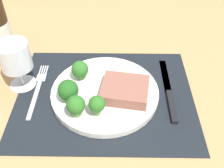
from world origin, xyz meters
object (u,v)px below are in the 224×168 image
Objects in this scene: steak at (125,90)px; fork at (38,89)px; wine_glass at (15,59)px; plate at (105,92)px; knife at (169,93)px.

steak reaches higher than fork.
fork is at bearing -28.96° from wine_glass.
fork is (-17.16, 1.42, -0.55)cm from plate.
plate is at bearing -10.14° from wine_glass.
steak is 11.68cm from knife.
steak is 0.48× the size of knife.
knife is 38.55cm from wine_glass.
knife reaches higher than fork.
knife is at bearing 9.27° from steak.
steak reaches higher than knife.
wine_glass reaches higher than knife.
wine_glass reaches higher than plate.
knife is at bearing 1.89° from plate.
plate is 5.48cm from steak.
fork is at bearing -178.45° from knife.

